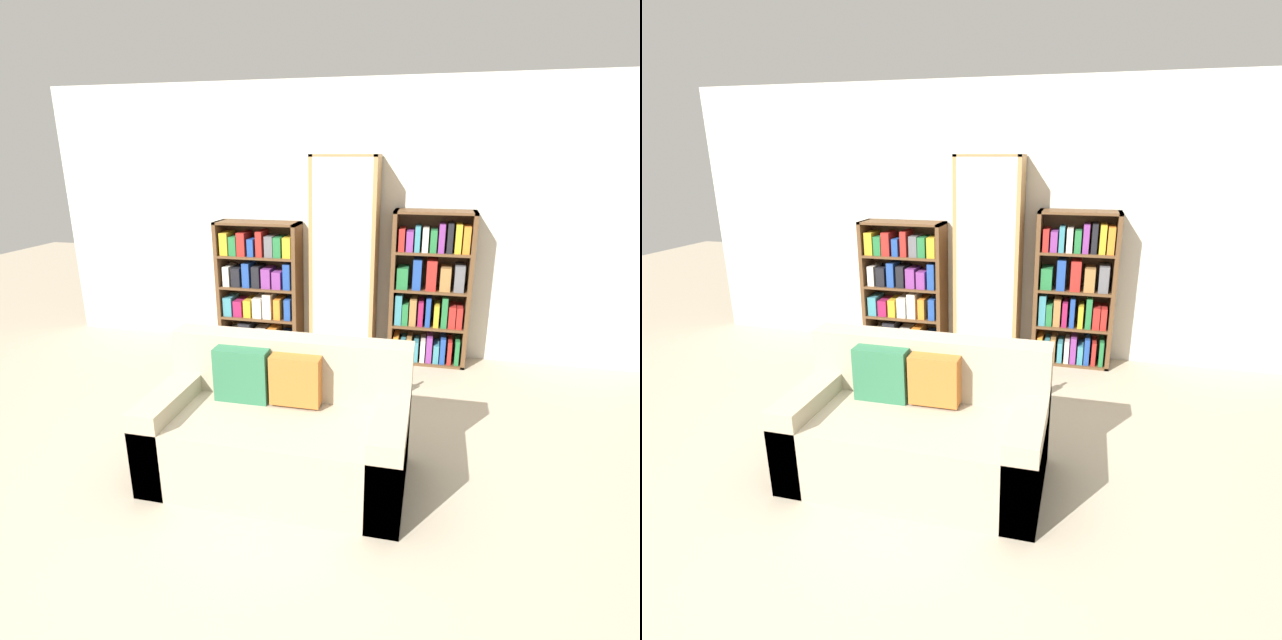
% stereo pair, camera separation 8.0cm
% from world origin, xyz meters
% --- Properties ---
extents(ground_plane, '(16.00, 16.00, 0.00)m').
position_xyz_m(ground_plane, '(0.00, 0.00, 0.00)').
color(ground_plane, tan).
extents(wall_back, '(6.30, 0.06, 2.70)m').
position_xyz_m(wall_back, '(0.00, 2.77, 1.35)').
color(wall_back, silver).
rests_on(wall_back, ground).
extents(couch, '(1.62, 0.81, 0.87)m').
position_xyz_m(couch, '(0.07, 0.40, 0.31)').
color(couch, tan).
rests_on(couch, ground).
extents(bookshelf_left, '(0.87, 0.32, 1.36)m').
position_xyz_m(bookshelf_left, '(-0.81, 2.56, 0.66)').
color(bookshelf_left, brown).
rests_on(bookshelf_left, ground).
extents(display_cabinet, '(0.64, 0.36, 2.02)m').
position_xyz_m(display_cabinet, '(0.10, 2.54, 1.02)').
color(display_cabinet, '#AD7F4C').
rests_on(display_cabinet, ground).
extents(bookshelf_right, '(0.76, 0.32, 1.52)m').
position_xyz_m(bookshelf_right, '(0.95, 2.56, 0.73)').
color(bookshelf_right, brown).
rests_on(bookshelf_right, ground).
extents(wine_bottle, '(0.08, 0.08, 0.39)m').
position_xyz_m(wine_bottle, '(0.67, 1.59, 0.16)').
color(wine_bottle, '#143819').
rests_on(wine_bottle, ground).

